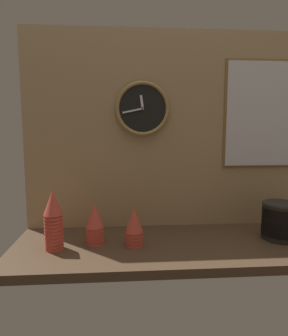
{
  "coord_description": "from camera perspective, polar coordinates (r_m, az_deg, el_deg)",
  "views": [
    {
      "loc": [
        -29.09,
        -135.0,
        53.28
      ],
      "look_at": [
        -18.55,
        4.0,
        35.19
      ],
      "focal_mm": 32.0,
      "sensor_mm": 36.0,
      "label": 1
    }
  ],
  "objects": [
    {
      "name": "cup_stack_far_left",
      "position": [
        1.4,
        -16.87,
        -9.46
      ],
      "size": [
        8.43,
        8.43,
        26.85
      ],
      "color": "#DB4C3D",
      "rests_on": "ground_plane"
    },
    {
      "name": "ground_plane",
      "position": [
        1.49,
        7.5,
        -14.49
      ],
      "size": [
        160.0,
        56.0,
        4.0
      ],
      "primitive_type": "cube",
      "color": "#4C3826"
    },
    {
      "name": "wall_clock",
      "position": [
        1.59,
        -0.28,
        11.25
      ],
      "size": [
        28.34,
        2.7,
        28.34
      ],
      "color": "black"
    },
    {
      "name": "menu_board",
      "position": [
        1.77,
        21.81,
        9.48
      ],
      "size": [
        43.72,
        1.32,
        58.05
      ],
      "color": "olive"
    },
    {
      "name": "cup_stack_center_left",
      "position": [
        1.4,
        -1.89,
        -11.18
      ],
      "size": [
        8.43,
        8.43,
        17.38
      ],
      "color": "#DB4C3D",
      "rests_on": "ground_plane"
    },
    {
      "name": "cup_stack_left",
      "position": [
        1.43,
        -9.33,
        -10.48
      ],
      "size": [
        8.43,
        8.43,
        18.96
      ],
      "color": "#DB4C3D",
      "rests_on": "ground_plane"
    },
    {
      "name": "bowl_stack_far_right",
      "position": [
        1.62,
        24.5,
        -8.98
      ],
      "size": [
        17.22,
        17.22,
        18.35
      ],
      "color": "black",
      "rests_on": "ground_plane"
    },
    {
      "name": "wall_tiled_back",
      "position": [
        1.64,
        5.92,
        7.08
      ],
      "size": [
        160.0,
        3.0,
        105.0
      ],
      "color": "tan",
      "rests_on": "ground_plane"
    }
  ]
}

